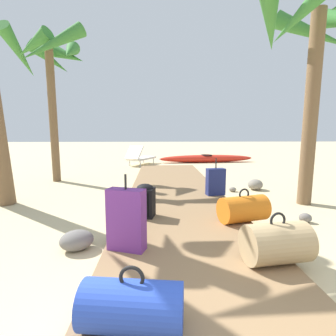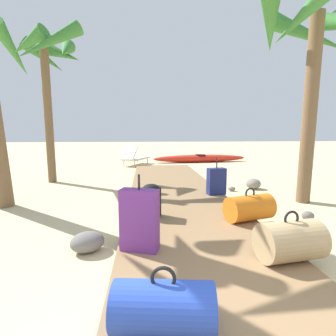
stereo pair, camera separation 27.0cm
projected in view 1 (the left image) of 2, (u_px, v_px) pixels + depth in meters
ground_plane at (179, 211)px, 4.55m from camera, size 60.00×60.00×0.00m
boardwalk at (176, 196)px, 5.46m from camera, size 1.92×9.25×0.08m
duffel_bag_blue at (132, 306)px, 1.68m from camera, size 0.68×0.41×0.44m
backpack_black at (145, 200)px, 3.95m from camera, size 0.31×0.32×0.50m
duffel_bag_orange at (243, 209)px, 3.75m from camera, size 0.75×0.55×0.48m
suitcase_navy at (216, 182)px, 5.31m from camera, size 0.39×0.24×0.75m
duffel_bag_tan at (276, 243)px, 2.56m from camera, size 0.66×0.49×0.51m
suitcase_purple at (126, 220)px, 2.83m from camera, size 0.44×0.29×0.83m
palm_tree_near_right at (315, 38)px, 4.66m from camera, size 2.29×2.16×3.80m
palm_tree_far_left at (48, 60)px, 6.78m from camera, size 2.14×2.21×3.94m
lounge_chair at (140, 157)px, 10.66m from camera, size 1.22×1.64×0.80m
kayak at (206, 159)px, 11.61m from camera, size 4.20×0.95×0.34m
rock_right_far at (305, 218)px, 3.95m from camera, size 0.23×0.21×0.14m
rock_left_far at (77, 240)px, 3.03m from camera, size 0.48×0.45×0.23m
rock_right_mid at (233, 189)px, 5.98m from camera, size 0.18×0.16×0.10m
rock_right_near at (255, 184)px, 6.17m from camera, size 0.38×0.40×0.25m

